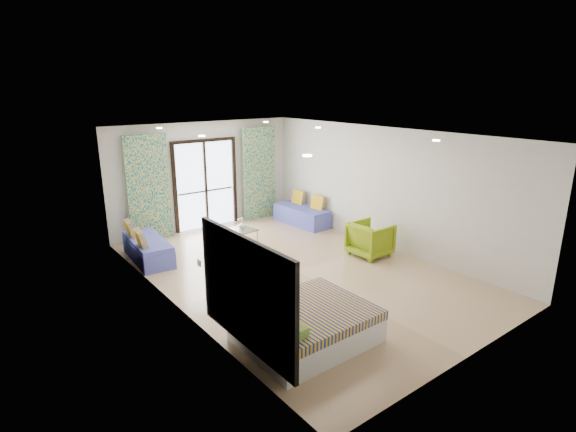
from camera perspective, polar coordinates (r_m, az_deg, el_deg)
floor at (r=9.01m, az=0.97°, el=-6.97°), size 5.00×7.50×0.01m
ceiling at (r=8.33m, az=1.05°, el=10.37°), size 5.00×7.50×0.01m
wall_back at (r=11.67m, az=-10.54°, el=5.08°), size 5.00×0.01×2.70m
wall_front at (r=6.23m, az=23.04°, el=-5.78°), size 5.00×0.01×2.70m
wall_left at (r=7.35m, az=-14.48°, el=-1.72°), size 0.01×7.50×2.70m
wall_right at (r=10.27m, az=12.04°, el=3.50°), size 0.01×7.50×2.70m
balcony_door at (r=11.66m, az=-10.45°, el=4.62°), size 1.76×0.08×2.28m
balcony_rail at (r=11.74m, az=-10.39°, el=3.15°), size 1.52×0.03×0.04m
curtain_left at (r=10.93m, az=-17.32°, el=3.33°), size 1.00×0.10×2.50m
curtain_right at (r=12.30m, az=-3.67°, el=5.41°), size 1.00×0.10×2.50m
downlight_a at (r=5.92m, az=2.47°, el=7.68°), size 0.12×0.12×0.02m
downlight_b at (r=7.99m, az=18.30°, el=9.11°), size 0.12×0.12×0.02m
downlight_c at (r=8.42m, az=-10.90°, el=9.95°), size 0.12×0.12×0.02m
downlight_d at (r=9.99m, az=3.84°, el=11.14°), size 0.12×0.12×0.02m
downlight_e at (r=10.24m, az=-16.05°, el=10.68°), size 0.12×0.12×0.02m
downlight_f at (r=11.56m, az=-2.83°, el=11.84°), size 0.12×0.12×0.02m
headboard at (r=5.73m, az=-5.45°, el=-9.68°), size 0.06×2.10×1.50m
switch_plate at (r=6.74m, az=-11.22°, el=-5.87°), size 0.02×0.10×0.10m
bed at (r=6.61m, az=2.20°, el=-13.62°), size 1.80×1.47×0.62m
daybed_left at (r=9.93m, az=-17.44°, el=-3.95°), size 0.76×1.69×0.81m
daybed_right at (r=11.94m, az=1.80°, el=0.19°), size 0.72×1.68×0.81m
coffee_table at (r=10.29m, az=-6.03°, el=-1.96°), size 0.67×0.67×0.70m
vase at (r=10.32m, az=-5.80°, el=-1.14°), size 0.23×0.23×0.17m
armchair at (r=9.84m, az=10.41°, el=-2.70°), size 0.75×0.80×0.81m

